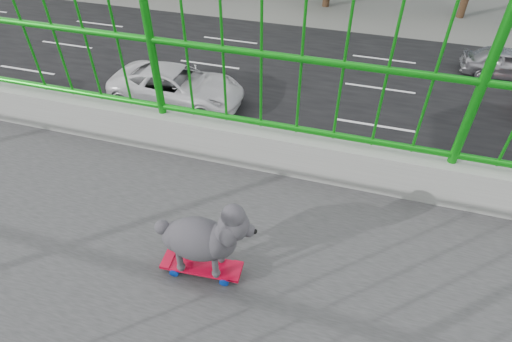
{
  "coord_description": "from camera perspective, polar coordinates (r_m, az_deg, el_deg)",
  "views": [
    {
      "loc": [
        0.86,
        -0.61,
        8.93
      ],
      "look_at": [
        -1.25,
        -1.24,
        7.03
      ],
      "focal_mm": 28.75,
      "sensor_mm": 36.0,
      "label": 1
    }
  ],
  "objects": [
    {
      "name": "car_4",
      "position": [
        22.13,
        31.55,
        12.69
      ],
      "size": [
        1.54,
        3.82,
        1.3
      ],
      "primitive_type": "imported",
      "rotation": [
        0.0,
        0.0,
        3.14
      ],
      "color": "#96959A",
      "rests_on": "ground"
    },
    {
      "name": "poodle",
      "position": [
        2.15,
        -7.38,
        -9.09
      ],
      "size": [
        0.25,
        0.54,
        0.45
      ],
      "rotation": [
        0.0,
        0.0,
        0.08
      ],
      "color": "#2C2A2F",
      "rests_on": "skateboard"
    },
    {
      "name": "car_5",
      "position": [
        12.42,
        -19.52,
        -3.34
      ],
      "size": [
        1.64,
        4.7,
        1.55
      ],
      "primitive_type": "imported",
      "color": "black",
      "rests_on": "ground"
    },
    {
      "name": "car_6",
      "position": [
        13.33,
        25.31,
        -2.32
      ],
      "size": [
        2.27,
        4.93,
        1.37
      ],
      "primitive_type": "imported",
      "color": "silver",
      "rests_on": "ground"
    },
    {
      "name": "skateboard",
      "position": [
        2.35,
        -7.53,
        -13.01
      ],
      "size": [
        0.16,
        0.46,
        0.06
      ],
      "rotation": [
        0.0,
        0.0,
        0.08
      ],
      "color": "red",
      "rests_on": "footbridge"
    },
    {
      "name": "road",
      "position": [
        16.49,
        16.15,
        6.09
      ],
      "size": [
        18.0,
        90.0,
        0.02
      ],
      "primitive_type": "cube",
      "color": "black",
      "rests_on": "ground"
    },
    {
      "name": "car_2",
      "position": [
        17.21,
        -10.91,
        11.47
      ],
      "size": [
        2.51,
        5.44,
        1.51
      ],
      "primitive_type": "imported",
      "rotation": [
        0.0,
        0.0,
        3.14
      ],
      "color": "silver",
      "rests_on": "ground"
    }
  ]
}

